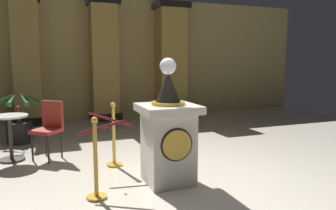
{
  "coord_description": "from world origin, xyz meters",
  "views": [
    {
      "loc": [
        -1.54,
        -3.87,
        1.62
      ],
      "look_at": [
        -0.05,
        0.03,
        1.05
      ],
      "focal_mm": 34.57,
      "sensor_mm": 36.0,
      "label": 1
    }
  ],
  "objects_px": {
    "stanchion_near": "(114,144)",
    "potted_palm_left": "(19,125)",
    "cafe_chair_red": "(49,125)",
    "cafe_table": "(10,132)",
    "pedestal_clock": "(168,135)",
    "stanchion_far": "(96,171)"
  },
  "relations": [
    {
      "from": "stanchion_near",
      "to": "potted_palm_left",
      "type": "bearing_deg",
      "value": 125.14
    },
    {
      "from": "potted_palm_left",
      "to": "cafe_chair_red",
      "type": "height_order",
      "value": "potted_palm_left"
    },
    {
      "from": "cafe_table",
      "to": "cafe_chair_red",
      "type": "relative_size",
      "value": 0.78
    },
    {
      "from": "pedestal_clock",
      "to": "stanchion_near",
      "type": "bearing_deg",
      "value": 118.97
    },
    {
      "from": "pedestal_clock",
      "to": "cafe_chair_red",
      "type": "bearing_deg",
      "value": 130.03
    },
    {
      "from": "stanchion_near",
      "to": "cafe_table",
      "type": "xyz_separation_m",
      "value": [
        -1.52,
        0.86,
        0.13
      ]
    },
    {
      "from": "cafe_chair_red",
      "to": "stanchion_far",
      "type": "bearing_deg",
      "value": -75.89
    },
    {
      "from": "stanchion_far",
      "to": "cafe_chair_red",
      "type": "relative_size",
      "value": 1.02
    },
    {
      "from": "stanchion_far",
      "to": "cafe_table",
      "type": "relative_size",
      "value": 1.31
    },
    {
      "from": "cafe_table",
      "to": "cafe_chair_red",
      "type": "distance_m",
      "value": 0.61
    },
    {
      "from": "potted_palm_left",
      "to": "cafe_chair_red",
      "type": "distance_m",
      "value": 1.45
    },
    {
      "from": "pedestal_clock",
      "to": "stanchion_near",
      "type": "distance_m",
      "value": 1.14
    },
    {
      "from": "potted_palm_left",
      "to": "cafe_chair_red",
      "type": "xyz_separation_m",
      "value": [
        0.55,
        -1.32,
        0.22
      ]
    },
    {
      "from": "cafe_chair_red",
      "to": "potted_palm_left",
      "type": "bearing_deg",
      "value": 112.61
    },
    {
      "from": "cafe_chair_red",
      "to": "pedestal_clock",
      "type": "bearing_deg",
      "value": -49.97
    },
    {
      "from": "pedestal_clock",
      "to": "stanchion_far",
      "type": "bearing_deg",
      "value": -170.03
    },
    {
      "from": "stanchion_near",
      "to": "cafe_chair_red",
      "type": "distance_m",
      "value": 1.22
    },
    {
      "from": "stanchion_near",
      "to": "cafe_table",
      "type": "bearing_deg",
      "value": 150.45
    },
    {
      "from": "cafe_chair_red",
      "to": "stanchion_near",
      "type": "bearing_deg",
      "value": -39.87
    },
    {
      "from": "pedestal_clock",
      "to": "cafe_table",
      "type": "relative_size",
      "value": 2.21
    },
    {
      "from": "stanchion_far",
      "to": "cafe_table",
      "type": "bearing_deg",
      "value": 118.38
    },
    {
      "from": "stanchion_far",
      "to": "potted_palm_left",
      "type": "relative_size",
      "value": 0.92
    }
  ]
}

